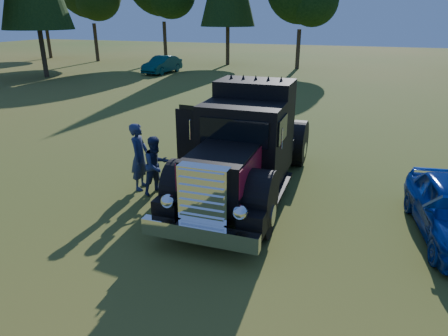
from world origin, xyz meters
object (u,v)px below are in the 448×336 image
distant_teal_car (162,65)px  diamond_t_truck (245,150)px  spectator_near (139,157)px  spectator_far (156,165)px

distant_teal_car → diamond_t_truck: bearing=-52.3°
spectator_near → spectator_far: spectator_near is taller
diamond_t_truck → distant_teal_car: size_ratio=1.69×
spectator_far → distant_teal_car: size_ratio=0.39×
diamond_t_truck → spectator_far: size_ratio=4.38×
spectator_near → distant_teal_car: 24.04m
spectator_far → distant_teal_car: bearing=52.1°
spectator_near → distant_teal_car: bearing=17.8°
diamond_t_truck → spectator_near: bearing=-168.3°
spectator_near → spectator_far: bearing=-111.4°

